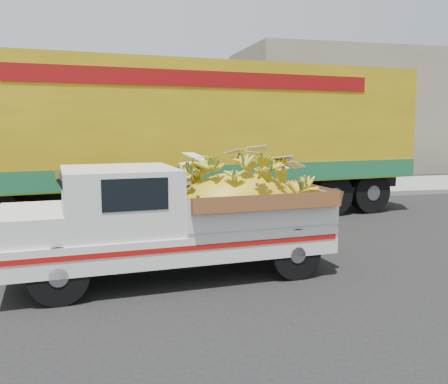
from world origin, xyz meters
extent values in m
plane|color=black|center=(0.00, 0.00, 0.00)|extent=(100.00, 100.00, 0.00)
cube|color=gray|center=(0.00, 7.29, 0.07)|extent=(60.00, 0.25, 0.15)
cube|color=gray|center=(0.00, 9.39, 0.07)|extent=(60.00, 4.00, 0.14)
cube|color=gray|center=(14.00, 16.29, 3.00)|extent=(14.00, 6.00, 6.00)
cylinder|color=black|center=(-0.63, -0.74, 0.40)|extent=(0.81, 0.29, 0.79)
cylinder|color=black|center=(-0.75, 0.78, 0.40)|extent=(0.81, 0.29, 0.79)
cylinder|color=black|center=(2.80, -0.45, 0.40)|extent=(0.81, 0.29, 0.79)
cylinder|color=black|center=(2.67, 1.06, 0.40)|extent=(0.81, 0.29, 0.79)
cube|color=silver|center=(0.97, 0.16, 0.58)|extent=(5.02, 2.17, 0.41)
cube|color=#A50F0C|center=(1.04, -0.73, 0.65)|extent=(4.78, 0.41, 0.07)
cube|color=silver|center=(-1.43, -0.04, 0.47)|extent=(0.25, 1.74, 0.15)
cube|color=silver|center=(-1.03, -0.01, 0.97)|extent=(1.02, 1.73, 0.37)
cube|color=silver|center=(0.22, 0.10, 1.25)|extent=(1.75, 1.83, 0.94)
cube|color=black|center=(0.39, -0.75, 1.43)|extent=(0.88, 0.08, 0.44)
cube|color=silver|center=(2.21, 0.26, 1.05)|extent=(2.53, 1.96, 0.53)
ellipsoid|color=orange|center=(2.11, 0.26, 0.94)|extent=(2.28, 1.59, 1.33)
cylinder|color=black|center=(6.96, 4.47, 0.55)|extent=(1.13, 0.46, 1.10)
cylinder|color=black|center=(6.69, 6.45, 0.55)|extent=(1.13, 0.46, 1.10)
cylinder|color=black|center=(5.77, 4.31, 0.55)|extent=(1.13, 0.46, 1.10)
cylinder|color=black|center=(5.51, 6.29, 0.55)|extent=(1.13, 0.46, 1.10)
cube|color=black|center=(2.17, 4.84, 0.78)|extent=(12.03, 2.57, 0.36)
cube|color=gold|center=(2.17, 4.84, 2.38)|extent=(11.99, 4.03, 2.84)
cube|color=#1C6338|center=(2.17, 4.84, 1.21)|extent=(12.05, 4.06, 0.45)
cube|color=maroon|center=(2.33, 3.59, 3.35)|extent=(8.33, 1.13, 0.35)
camera|label=1|loc=(-0.08, -7.38, 2.35)|focal=40.00mm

